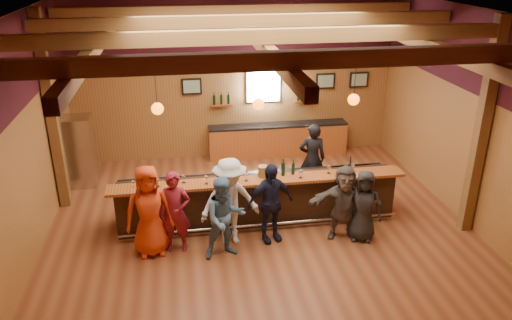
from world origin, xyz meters
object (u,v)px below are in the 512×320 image
at_px(bar_counter, 258,197).
at_px(stainless_fridge, 80,151).
at_px(back_bar_cabinet, 278,140).
at_px(ice_bucket, 263,171).
at_px(customer_redvest, 175,212).
at_px(customer_white, 230,202).
at_px(customer_denim, 225,218).
at_px(bartender, 312,159).
at_px(customer_brown, 344,202).
at_px(customer_dark, 363,206).
at_px(customer_orange, 149,211).
at_px(bottle_a, 283,169).
at_px(customer_navy, 270,203).

height_order(bar_counter, stainless_fridge, stainless_fridge).
height_order(back_bar_cabinet, stainless_fridge, stainless_fridge).
bearing_deg(ice_bucket, customer_redvest, -157.31).
bearing_deg(customer_white, back_bar_cabinet, 58.77).
height_order(customer_denim, bartender, bartender).
bearing_deg(customer_white, customer_brown, -12.02).
bearing_deg(customer_white, customer_denim, -116.50).
bearing_deg(customer_redvest, bar_counter, 35.66).
distance_m(bar_counter, customer_dark, 2.32).
bearing_deg(back_bar_cabinet, customer_orange, -127.12).
relative_size(ice_bucket, bottle_a, 0.63).
height_order(stainless_fridge, customer_redvest, stainless_fridge).
distance_m(customer_denim, customer_white, 0.49).
distance_m(back_bar_cabinet, customer_navy, 4.65).
bearing_deg(bar_counter, stainless_fridge, 149.24).
height_order(back_bar_cabinet, bottle_a, bottle_a).
bearing_deg(customer_redvest, customer_white, 11.41).
xyz_separation_m(customer_orange, customer_dark, (4.27, -0.17, -0.17)).
height_order(customer_navy, bartender, bartender).
bearing_deg(customer_navy, bar_counter, 80.28).
bearing_deg(bottle_a, ice_bucket, 178.23).
bearing_deg(customer_white, ice_bucket, 33.22).
relative_size(customer_orange, customer_brown, 1.16).
xyz_separation_m(customer_orange, customer_navy, (2.39, 0.09, -0.08)).
bearing_deg(customer_redvest, bottle_a, 25.52).
relative_size(customer_navy, bottle_a, 4.52).
bearing_deg(customer_redvest, customer_navy, 8.51).
bearing_deg(stainless_fridge, bar_counter, -30.76).
height_order(bar_counter, bartender, bartender).
distance_m(back_bar_cabinet, customer_dark, 4.84).
bearing_deg(stainless_fridge, customer_orange, -62.30).
xyz_separation_m(stainless_fridge, customer_redvest, (2.32, -3.43, -0.06)).
bearing_deg(bartender, back_bar_cabinet, -74.91).
relative_size(back_bar_cabinet, customer_white, 2.15).
bearing_deg(customer_dark, stainless_fridge, 166.00).
bearing_deg(bartender, ice_bucket, 49.37).
bearing_deg(customer_navy, customer_dark, -23.44).
xyz_separation_m(back_bar_cabinet, stainless_fridge, (-5.30, -1.12, 0.42)).
bearing_deg(bottle_a, customer_dark, -33.80).
xyz_separation_m(customer_brown, ice_bucket, (-1.53, 0.86, 0.42)).
distance_m(customer_orange, customer_dark, 4.28).
distance_m(customer_redvest, customer_white, 1.09).
bearing_deg(customer_dark, customer_brown, 176.27).
xyz_separation_m(customer_dark, ice_bucket, (-1.90, 1.00, 0.46)).
bearing_deg(customer_brown, customer_white, -174.73).
height_order(bar_counter, customer_dark, customer_dark).
distance_m(back_bar_cabinet, ice_bucket, 4.00).
relative_size(bar_counter, bottle_a, 16.68).
xyz_separation_m(customer_denim, customer_white, (0.15, 0.46, 0.09)).
height_order(customer_denim, customer_brown, customer_denim).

